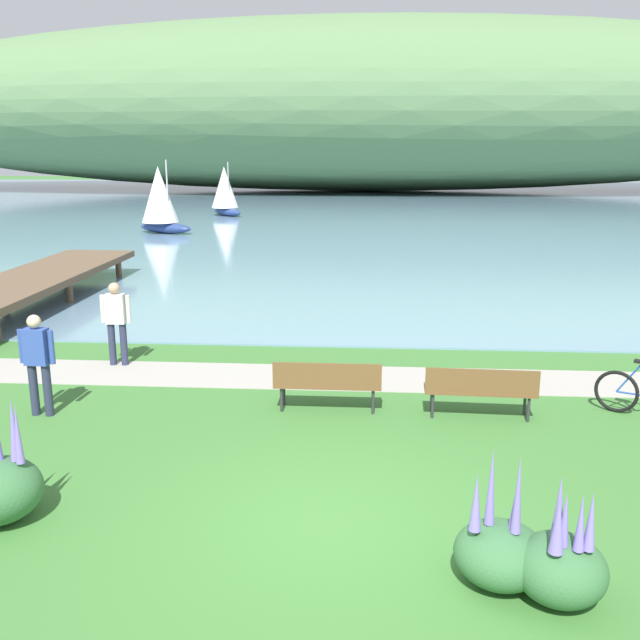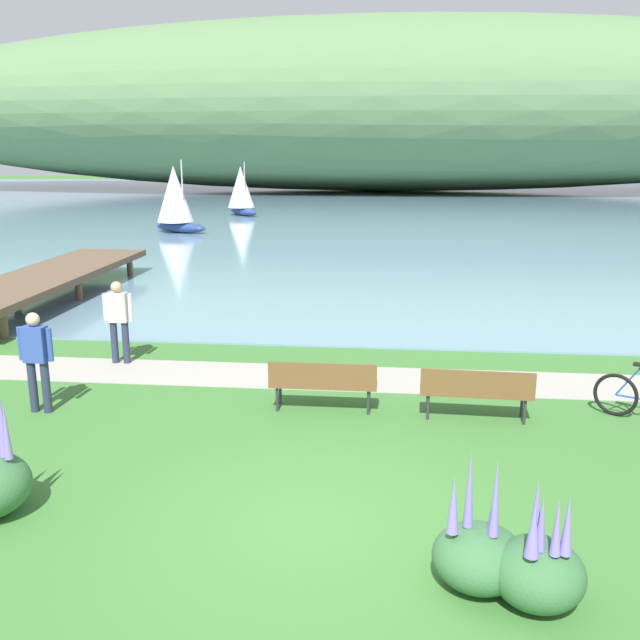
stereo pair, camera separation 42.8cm
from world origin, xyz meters
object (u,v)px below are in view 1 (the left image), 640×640
at_px(park_bench_further_along, 327,381).
at_px(person_at_shoreline, 116,319).
at_px(sailboat_nearest_to_shore, 225,190).
at_px(person_on_the_grass, 38,358).
at_px(sailboat_mid_bay, 160,199).
at_px(park_bench_near_camera, 481,388).

xyz_separation_m(park_bench_further_along, person_at_shoreline, (-4.39, 2.24, 0.46)).
bearing_deg(sailboat_nearest_to_shore, person_on_the_grass, -83.44).
xyz_separation_m(sailboat_nearest_to_shore, sailboat_mid_bay, (-1.37, -9.63, 0.14)).
xyz_separation_m(park_bench_near_camera, person_at_shoreline, (-6.89, 2.38, 0.46)).
bearing_deg(park_bench_further_along, park_bench_near_camera, -3.33).
bearing_deg(person_on_the_grass, sailboat_nearest_to_shore, 96.56).
relative_size(person_on_the_grass, sailboat_nearest_to_shore, 0.50).
xyz_separation_m(person_on_the_grass, sailboat_nearest_to_shore, (-3.96, 34.42, 0.66)).
relative_size(park_bench_further_along, sailboat_nearest_to_shore, 0.53).
bearing_deg(park_bench_further_along, person_at_shoreline, 153.01).
bearing_deg(park_bench_further_along, person_on_the_grass, -173.64).
height_order(person_at_shoreline, sailboat_mid_bay, sailboat_mid_bay).
relative_size(sailboat_nearest_to_shore, sailboat_mid_bay, 0.92).
bearing_deg(sailboat_nearest_to_shore, person_at_shoreline, -82.33).
bearing_deg(person_on_the_grass, park_bench_near_camera, 3.01).
bearing_deg(park_bench_near_camera, park_bench_further_along, 176.67).
bearing_deg(person_at_shoreline, park_bench_near_camera, -19.05).
xyz_separation_m(park_bench_further_along, sailboat_nearest_to_shore, (-8.65, 33.90, 1.12)).
relative_size(park_bench_further_along, sailboat_mid_bay, 0.49).
bearing_deg(park_bench_near_camera, sailboat_nearest_to_shore, 108.15).
relative_size(park_bench_near_camera, sailboat_mid_bay, 0.49).
height_order(park_bench_near_camera, sailboat_nearest_to_shore, sailboat_nearest_to_shore).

